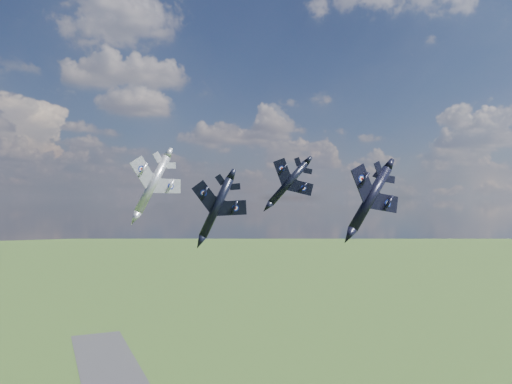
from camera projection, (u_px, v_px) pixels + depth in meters
name	position (u px, v px, depth m)	size (l,w,h in m)	color
jet_lead_navy	(216.00, 207.00, 72.98)	(9.22, 12.86, 2.66)	black
jet_right_navy	(370.00, 198.00, 73.17)	(10.90, 15.20, 3.14)	black
jet_high_navy	(288.00, 183.00, 104.51)	(11.08, 15.44, 3.19)	black
jet_left_silver	(153.00, 184.00, 85.51)	(10.82, 15.08, 3.12)	gray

